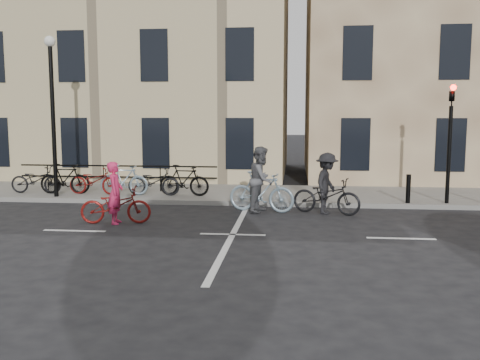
# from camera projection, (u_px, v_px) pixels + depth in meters

# --- Properties ---
(ground) EXTENTS (120.00, 120.00, 0.00)m
(ground) POSITION_uv_depth(u_px,v_px,m) (233.00, 235.00, 12.99)
(ground) COLOR black
(ground) RESTS_ON ground
(sidewalk) EXTENTS (46.00, 4.00, 0.15)m
(sidewalk) POSITION_uv_depth(u_px,v_px,m) (142.00, 193.00, 19.31)
(sidewalk) COLOR slate
(sidewalk) RESTS_ON ground
(building_east) EXTENTS (14.00, 10.00, 12.00)m
(building_east) POSITION_uv_depth(u_px,v_px,m) (464.00, 41.00, 24.12)
(building_east) COLOR #9A7C5C
(building_east) RESTS_ON sidewalk
(building_west) EXTENTS (20.00, 10.00, 10.00)m
(building_west) POSITION_uv_depth(u_px,v_px,m) (81.00, 67.00, 26.10)
(building_west) COLOR #D1B68D
(building_west) RESTS_ON sidewalk
(traffic_light) EXTENTS (0.18, 0.30, 3.90)m
(traffic_light) POSITION_uv_depth(u_px,v_px,m) (450.00, 129.00, 16.33)
(traffic_light) COLOR black
(traffic_light) RESTS_ON sidewalk
(lamp_post) EXTENTS (0.36, 0.36, 5.28)m
(lamp_post) POSITION_uv_depth(u_px,v_px,m) (52.00, 96.00, 17.57)
(lamp_post) COLOR black
(lamp_post) RESTS_ON sidewalk
(bollard_east) EXTENTS (0.14, 0.14, 0.90)m
(bollard_east) POSITION_uv_depth(u_px,v_px,m) (408.00, 189.00, 16.59)
(bollard_east) COLOR black
(bollard_east) RESTS_ON sidewalk
(parked_bikes) EXTENTS (7.25, 1.23, 1.05)m
(parked_bikes) POSITION_uv_depth(u_px,v_px,m) (108.00, 180.00, 18.39)
(parked_bikes) COLOR black
(parked_bikes) RESTS_ON sidewalk
(cyclist_pink) EXTENTS (1.94, 0.91, 1.66)m
(cyclist_pink) POSITION_uv_depth(u_px,v_px,m) (116.00, 202.00, 14.24)
(cyclist_pink) COLOR maroon
(cyclist_pink) RESTS_ON ground
(cyclist_grey) EXTENTS (2.10, 1.10, 1.96)m
(cyclist_grey) POSITION_uv_depth(u_px,v_px,m) (261.00, 186.00, 15.89)
(cyclist_grey) COLOR #7E96A6
(cyclist_grey) RESTS_ON ground
(cyclist_dark) EXTENTS (2.14, 1.35, 1.80)m
(cyclist_dark) POSITION_uv_depth(u_px,v_px,m) (327.00, 190.00, 15.60)
(cyclist_dark) COLOR black
(cyclist_dark) RESTS_ON ground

